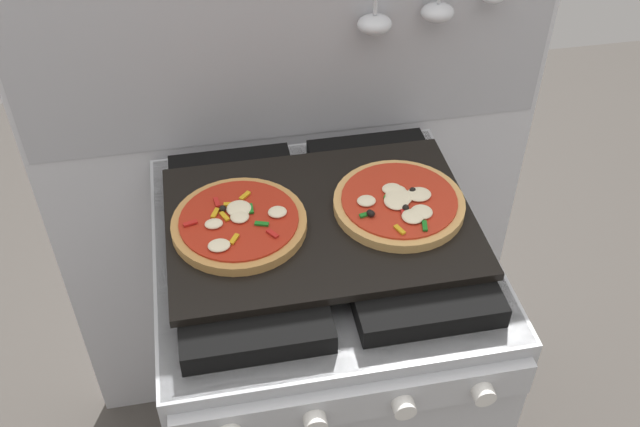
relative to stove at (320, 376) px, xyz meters
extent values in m
cube|color=silver|center=(0.00, 0.34, 0.32)|extent=(1.10, 0.03, 1.55)
cube|color=#ADADB2|center=(0.00, 0.32, 0.70)|extent=(1.08, 0.00, 0.56)
ellipsoid|color=silver|center=(0.16, 0.29, 0.68)|extent=(0.07, 0.06, 0.04)
ellipsoid|color=silver|center=(0.28, 0.29, 0.69)|extent=(0.07, 0.06, 0.04)
cube|color=#B7BABF|center=(0.00, 0.00, -0.02)|extent=(0.60, 0.60, 0.86)
cube|color=black|center=(0.00, 0.00, 0.40)|extent=(0.59, 0.59, 0.01)
cube|color=black|center=(-0.14, 0.00, 0.43)|extent=(0.24, 0.51, 0.04)
cube|color=black|center=(0.14, 0.00, 0.43)|extent=(0.24, 0.51, 0.04)
cube|color=#B7BABF|center=(0.00, -0.31, 0.35)|extent=(0.58, 0.02, 0.07)
cylinder|color=silver|center=(-0.07, -0.33, 0.35)|extent=(0.04, 0.02, 0.04)
cylinder|color=silver|center=(0.07, -0.33, 0.35)|extent=(0.04, 0.02, 0.04)
cylinder|color=silver|center=(0.20, -0.33, 0.35)|extent=(0.04, 0.02, 0.04)
cube|color=black|center=(0.00, 0.00, 0.46)|extent=(0.54, 0.38, 0.02)
cylinder|color=#C18947|center=(-0.14, 0.00, 0.47)|extent=(0.23, 0.23, 0.02)
cylinder|color=#AD2614|center=(-0.14, 0.00, 0.49)|extent=(0.21, 0.21, 0.00)
ellipsoid|color=beige|center=(-0.14, 0.02, 0.49)|extent=(0.04, 0.04, 0.01)
ellipsoid|color=beige|center=(-0.07, 0.00, 0.49)|extent=(0.03, 0.03, 0.01)
ellipsoid|color=beige|center=(-0.19, -0.01, 0.49)|extent=(0.03, 0.03, 0.01)
ellipsoid|color=beige|center=(-0.14, 0.00, 0.49)|extent=(0.03, 0.03, 0.01)
ellipsoid|color=beige|center=(-0.18, -0.06, 0.49)|extent=(0.04, 0.03, 0.01)
ellipsoid|color=beige|center=(-0.14, 0.00, 0.49)|extent=(0.03, 0.03, 0.01)
cube|color=red|center=(-0.18, 0.05, 0.49)|extent=(0.01, 0.02, 0.00)
cube|color=gold|center=(-0.18, 0.02, 0.49)|extent=(0.02, 0.03, 0.00)
cube|color=#19721E|center=(-0.11, -0.02, 0.49)|extent=(0.03, 0.02, 0.00)
cube|color=red|center=(-0.09, -0.05, 0.49)|extent=(0.02, 0.02, 0.00)
cube|color=#19721E|center=(-0.12, 0.02, 0.49)|extent=(0.01, 0.02, 0.00)
sphere|color=black|center=(-0.17, 0.03, 0.49)|extent=(0.01, 0.01, 0.01)
cube|color=gold|center=(-0.16, -0.05, 0.49)|extent=(0.02, 0.02, 0.00)
cube|color=gold|center=(-0.17, 0.01, 0.49)|extent=(0.02, 0.03, 0.00)
cube|color=gold|center=(-0.13, 0.06, 0.49)|extent=(0.02, 0.02, 0.00)
cube|color=gold|center=(-0.15, 0.04, 0.49)|extent=(0.03, 0.01, 0.00)
cube|color=red|center=(-0.22, 0.00, 0.49)|extent=(0.03, 0.01, 0.00)
cylinder|color=tan|center=(0.14, 0.00, 0.47)|extent=(0.23, 0.23, 0.02)
cylinder|color=#B72D19|center=(0.14, 0.00, 0.49)|extent=(0.21, 0.21, 0.00)
ellipsoid|color=beige|center=(0.17, -0.04, 0.49)|extent=(0.04, 0.04, 0.01)
ellipsoid|color=beige|center=(0.13, -0.01, 0.49)|extent=(0.04, 0.05, 0.01)
ellipsoid|color=beige|center=(0.14, 0.02, 0.49)|extent=(0.03, 0.03, 0.01)
ellipsoid|color=beige|center=(0.18, 0.01, 0.49)|extent=(0.04, 0.04, 0.01)
ellipsoid|color=beige|center=(0.08, 0.01, 0.49)|extent=(0.03, 0.03, 0.01)
ellipsoid|color=beige|center=(0.15, -0.05, 0.49)|extent=(0.04, 0.04, 0.01)
ellipsoid|color=beige|center=(0.14, 0.03, 0.49)|extent=(0.04, 0.03, 0.01)
ellipsoid|color=beige|center=(0.14, 0.00, 0.49)|extent=(0.05, 0.05, 0.01)
cube|color=red|center=(0.14, -0.04, 0.49)|extent=(0.01, 0.02, 0.00)
sphere|color=black|center=(0.15, -0.03, 0.49)|extent=(0.01, 0.01, 0.01)
cube|color=#19721E|center=(0.17, -0.08, 0.49)|extent=(0.01, 0.03, 0.00)
cube|color=#19721E|center=(0.07, -0.03, 0.49)|extent=(0.03, 0.01, 0.00)
sphere|color=black|center=(0.17, 0.01, 0.49)|extent=(0.01, 0.01, 0.01)
sphere|color=black|center=(0.08, -0.03, 0.49)|extent=(0.01, 0.01, 0.01)
cube|color=#19721E|center=(0.13, 0.01, 0.49)|extent=(0.02, 0.02, 0.00)
sphere|color=black|center=(0.08, -0.04, 0.49)|extent=(0.01, 0.01, 0.01)
cube|color=gold|center=(0.12, -0.08, 0.49)|extent=(0.02, 0.03, 0.00)
camera|label=1|loc=(-0.18, -0.94, 1.33)|focal=41.07mm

